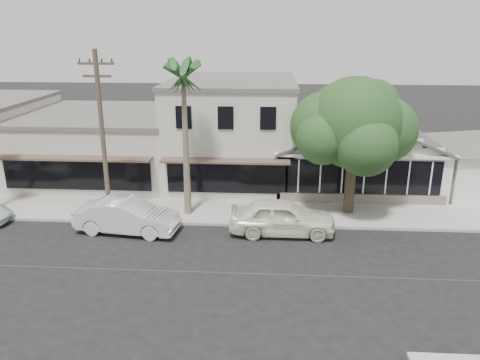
# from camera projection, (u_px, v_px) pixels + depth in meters

# --- Properties ---
(ground) EXTENTS (140.00, 140.00, 0.00)m
(ground) POSITION_uv_depth(u_px,v_px,m) (279.00, 275.00, 19.81)
(ground) COLOR black
(ground) RESTS_ON ground
(sidewalk_north) EXTENTS (90.00, 3.50, 0.15)m
(sidewalk_north) POSITION_uv_depth(u_px,v_px,m) (136.00, 210.00, 26.67)
(sidewalk_north) COLOR #9E9991
(sidewalk_north) RESTS_ON ground
(corner_shop) EXTENTS (10.40, 8.60, 5.10)m
(corner_shop) POSITION_uv_depth(u_px,v_px,m) (353.00, 146.00, 30.52)
(corner_shop) COLOR white
(corner_shop) RESTS_ON ground
(row_building_near) EXTENTS (8.00, 10.00, 6.50)m
(row_building_near) POSITION_uv_depth(u_px,v_px,m) (233.00, 131.00, 31.78)
(row_building_near) COLOR beige
(row_building_near) RESTS_ON ground
(row_building_midnear) EXTENTS (10.00, 10.00, 4.20)m
(row_building_midnear) POSITION_uv_depth(u_px,v_px,m) (105.00, 145.00, 32.68)
(row_building_midnear) COLOR beige
(row_building_midnear) RESTS_ON ground
(utility_pole) EXTENTS (1.80, 0.24, 9.00)m
(utility_pole) POSITION_uv_depth(u_px,v_px,m) (102.00, 134.00, 23.79)
(utility_pole) COLOR brown
(utility_pole) RESTS_ON ground
(car_0) EXTENTS (5.30, 2.14, 1.81)m
(car_0) POSITION_uv_depth(u_px,v_px,m) (282.00, 217.00, 23.50)
(car_0) COLOR white
(car_0) RESTS_ON ground
(car_1) EXTENTS (5.39, 2.43, 1.72)m
(car_1) POSITION_uv_depth(u_px,v_px,m) (127.00, 216.00, 23.70)
(car_1) COLOR silver
(car_1) RESTS_ON ground
(shade_tree) EXTENTS (6.87, 6.21, 7.62)m
(shade_tree) POSITION_uv_depth(u_px,v_px,m) (353.00, 125.00, 24.89)
(shade_tree) COLOR #3F3426
(shade_tree) RESTS_ON ground
(palm_east) EXTENTS (3.37, 3.37, 8.94)m
(palm_east) POSITION_uv_depth(u_px,v_px,m) (183.00, 75.00, 23.64)
(palm_east) COLOR #726651
(palm_east) RESTS_ON ground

